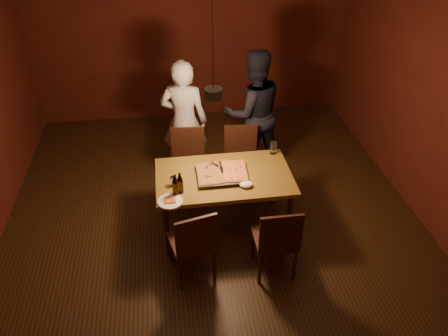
{
  "coord_description": "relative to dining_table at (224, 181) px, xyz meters",
  "views": [
    {
      "loc": [
        -0.46,
        -3.87,
        3.55
      ],
      "look_at": [
        0.11,
        0.01,
        0.85
      ],
      "focal_mm": 35.0,
      "sensor_mm": 36.0,
      "label": 1
    }
  ],
  "objects": [
    {
      "name": "water_glass_left",
      "position": [
        -0.56,
        -0.1,
        0.13
      ],
      "size": [
        0.07,
        0.07,
        0.11
      ],
      "primitive_type": "cylinder",
      "color": "silver",
      "rests_on": "dining_table"
    },
    {
      "name": "pendant_lamp",
      "position": [
        -0.11,
        -0.01,
        1.08
      ],
      "size": [
        0.18,
        0.18,
        1.1
      ],
      "color": "black",
      "rests_on": "ceiling"
    },
    {
      "name": "chair_near_left",
      "position": [
        -0.41,
        -0.74,
        -0.14
      ],
      "size": [
        0.51,
        0.51,
        0.49
      ],
      "rotation": [
        0.0,
        0.0,
        0.23
      ],
      "color": "#38190F",
      "rests_on": "floor"
    },
    {
      "name": "beer_bottle_a",
      "position": [
        -0.54,
        -0.28,
        0.2
      ],
      "size": [
        0.07,
        0.07,
        0.25
      ],
      "color": "black",
      "rests_on": "dining_table"
    },
    {
      "name": "dining_table",
      "position": [
        0.0,
        0.0,
        0.0
      ],
      "size": [
        1.5,
        0.9,
        0.75
      ],
      "color": "olive",
      "rests_on": "floor"
    },
    {
      "name": "chair_far_left",
      "position": [
        -0.35,
        0.77,
        -0.14
      ],
      "size": [
        0.47,
        0.47,
        0.49
      ],
      "rotation": [
        0.0,
        0.0,
        3.03
      ],
      "color": "#38190F",
      "rests_on": "floor"
    },
    {
      "name": "water_glass_right",
      "position": [
        0.64,
        0.37,
        0.15
      ],
      "size": [
        0.07,
        0.07,
        0.15
      ],
      "primitive_type": "cylinder",
      "color": "silver",
      "rests_on": "dining_table"
    },
    {
      "name": "plate_slice",
      "position": [
        -0.61,
        -0.38,
        0.08
      ],
      "size": [
        0.26,
        0.26,
        0.03
      ],
      "color": "white",
      "rests_on": "dining_table"
    },
    {
      "name": "chair_far_right",
      "position": [
        0.33,
        0.74,
        -0.14
      ],
      "size": [
        0.45,
        0.45,
        0.49
      ],
      "rotation": [
        0.0,
        0.0,
        3.08
      ],
      "color": "#38190F",
      "rests_on": "floor"
    },
    {
      "name": "beer_bottle_b",
      "position": [
        -0.49,
        -0.23,
        0.19
      ],
      "size": [
        0.06,
        0.06,
        0.24
      ],
      "color": "black",
      "rests_on": "dining_table"
    },
    {
      "name": "pizza_meat",
      "position": [
        -0.16,
        -0.01,
        0.13
      ],
      "size": [
        0.28,
        0.43,
        0.02
      ],
      "primitive_type": "cube",
      "rotation": [
        0.0,
        0.0,
        0.03
      ],
      "color": "maroon",
      "rests_on": "pizza_tray"
    },
    {
      "name": "pizza_cheese",
      "position": [
        0.12,
        -0.01,
        0.13
      ],
      "size": [
        0.29,
        0.43,
        0.02
      ],
      "primitive_type": "cube",
      "rotation": [
        0.0,
        0.0,
        -0.06
      ],
      "color": "gold",
      "rests_on": "pizza_tray"
    },
    {
      "name": "pizza_tray",
      "position": [
        -0.02,
        -0.01,
        0.1
      ],
      "size": [
        0.58,
        0.49,
        0.05
      ],
      "primitive_type": "cube",
      "rotation": [
        0.0,
        0.0,
        -0.07
      ],
      "color": "silver",
      "rests_on": "dining_table"
    },
    {
      "name": "diner_dark",
      "position": [
        0.57,
        1.22,
        0.19
      ],
      "size": [
        0.93,
        0.78,
        1.73
      ],
      "primitive_type": "imported",
      "rotation": [
        0.0,
        0.0,
        3.3
      ],
      "color": "black",
      "rests_on": "floor"
    },
    {
      "name": "room_shell",
      "position": [
        -0.11,
        -0.01,
        0.72
      ],
      "size": [
        6.0,
        6.0,
        6.0
      ],
      "color": "#3D2410",
      "rests_on": "ground"
    },
    {
      "name": "diner_white",
      "position": [
        -0.35,
        1.17,
        0.16
      ],
      "size": [
        0.68,
        0.53,
        1.66
      ],
      "primitive_type": "imported",
      "rotation": [
        0.0,
        0.0,
        2.9
      ],
      "color": "silver",
      "rests_on": "floor"
    },
    {
      "name": "spatula",
      "position": [
        -0.03,
        0.02,
        0.14
      ],
      "size": [
        0.19,
        0.25,
        0.04
      ],
      "primitive_type": null,
      "rotation": [
        0.0,
        0.0,
        0.5
      ],
      "color": "silver",
      "rests_on": "pizza_tray"
    },
    {
      "name": "chair_near_right",
      "position": [
        0.42,
        -0.82,
        -0.14
      ],
      "size": [
        0.42,
        0.42,
        0.49
      ],
      "rotation": [
        0.0,
        0.0,
        -0.0
      ],
      "color": "#38190F",
      "rests_on": "floor"
    },
    {
      "name": "napkin",
      "position": [
        0.21,
        -0.24,
        0.1
      ],
      "size": [
        0.15,
        0.11,
        0.06
      ],
      "primitive_type": "ellipsoid",
      "color": "white",
      "rests_on": "dining_table"
    }
  ]
}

